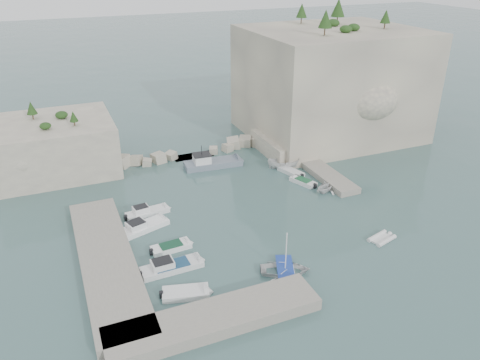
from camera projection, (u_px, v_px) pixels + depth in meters
name	position (u px, v px, depth m)	size (l,w,h in m)	color
ground	(261.00, 226.00, 52.53)	(400.00, 400.00, 0.00)	#436564
cliff_east	(330.00, 83.00, 75.83)	(26.00, 22.00, 17.00)	beige
cliff_terrace	(288.00, 144.00, 71.40)	(8.00, 10.00, 2.50)	beige
outcrop_west	(54.00, 146.00, 64.76)	(16.00, 14.00, 7.00)	beige
quay_west	(107.00, 261.00, 45.56)	(5.00, 24.00, 1.10)	#9E9689
quay_south	(215.00, 318.00, 38.46)	(18.00, 4.00, 1.10)	#9E9689
ledge_east	(318.00, 169.00, 65.32)	(3.00, 16.00, 0.80)	#9E9689
breakwater	(193.00, 152.00, 70.10)	(28.00, 3.00, 1.40)	beige
motorboat_a	(148.00, 214.00, 54.74)	(5.52, 1.64, 1.40)	white
motorboat_b	(144.00, 229.00, 51.83)	(6.16, 2.02, 1.40)	white
motorboat_c	(171.00, 249.00, 48.34)	(4.47, 1.63, 0.70)	white
motorboat_d	(172.00, 269.00, 45.29)	(6.58, 1.96, 1.40)	silver
motorboat_e	(186.00, 295.00, 41.87)	(4.55, 1.86, 0.70)	white
rowboat	(285.00, 273.00, 44.81)	(3.40, 4.76, 0.99)	white
inflatable_dinghy	(381.00, 240.00, 49.93)	(3.18, 1.54, 0.44)	silver
tender_east_a	(325.00, 192.00, 59.92)	(2.76, 3.19, 1.68)	silver
tender_east_b	(303.00, 184.00, 62.06)	(4.09, 1.40, 0.70)	silver
tender_east_c	(291.00, 173.00, 64.89)	(4.41, 1.42, 0.70)	silver
tender_east_d	(283.00, 168.00, 66.36)	(1.69, 4.50, 1.74)	silver
work_boat	(213.00, 166.00, 67.05)	(9.00, 2.66, 2.20)	slate
rowboat_mast	(286.00, 250.00, 43.67)	(0.10, 0.10, 4.20)	white
vegetation	(301.00, 23.00, 71.06)	(53.48, 13.88, 13.40)	#1E4219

